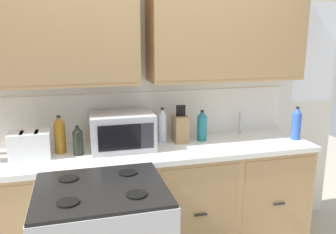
% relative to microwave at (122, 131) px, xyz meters
% --- Properties ---
extents(wall_unit, '(3.83, 0.40, 2.42)m').
position_rel_microwave_xyz_m(wall_unit, '(0.19, 0.14, 0.57)').
color(wall_unit, silver).
rests_on(wall_unit, ground_plane).
extents(counter_run, '(2.66, 0.64, 0.94)m').
position_rel_microwave_xyz_m(counter_run, '(0.19, -0.06, -0.60)').
color(counter_run, black).
rests_on(counter_run, ground_plane).
extents(microwave, '(0.48, 0.37, 0.28)m').
position_rel_microwave_xyz_m(microwave, '(0.00, 0.00, 0.00)').
color(microwave, '#B7B7BC').
rests_on(microwave, counter_run).
extents(toaster, '(0.28, 0.18, 0.19)m').
position_rel_microwave_xyz_m(toaster, '(-0.66, -0.05, -0.04)').
color(toaster, white).
rests_on(toaster, counter_run).
extents(knife_block, '(0.11, 0.14, 0.31)m').
position_rel_microwave_xyz_m(knife_block, '(0.49, 0.05, -0.02)').
color(knife_block, '#9C794E').
rests_on(knife_block, counter_run).
extents(sink_faucet, '(0.02, 0.02, 0.20)m').
position_rel_microwave_xyz_m(sink_faucet, '(1.07, 0.15, -0.04)').
color(sink_faucet, '#B2B5BA').
rests_on(sink_faucet, counter_run).
extents(bottle_teal, '(0.08, 0.08, 0.26)m').
position_rel_microwave_xyz_m(bottle_teal, '(0.67, 0.04, -0.01)').
color(bottle_teal, '#1E707A').
rests_on(bottle_teal, counter_run).
extents(bottle_blue, '(0.08, 0.08, 0.28)m').
position_rel_microwave_xyz_m(bottle_blue, '(1.45, -0.13, -0.00)').
color(bottle_blue, blue).
rests_on(bottle_blue, counter_run).
extents(bottle_dark, '(0.07, 0.07, 0.22)m').
position_rel_microwave_xyz_m(bottle_dark, '(-0.33, -0.07, -0.03)').
color(bottle_dark, black).
rests_on(bottle_dark, counter_run).
extents(bottle_amber, '(0.08, 0.08, 0.29)m').
position_rel_microwave_xyz_m(bottle_amber, '(-0.46, 0.01, -0.00)').
color(bottle_amber, '#9E6619').
rests_on(bottle_amber, counter_run).
extents(bottle_clear, '(0.07, 0.07, 0.29)m').
position_rel_microwave_xyz_m(bottle_clear, '(0.34, 0.08, 0.00)').
color(bottle_clear, silver).
rests_on(bottle_clear, counter_run).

